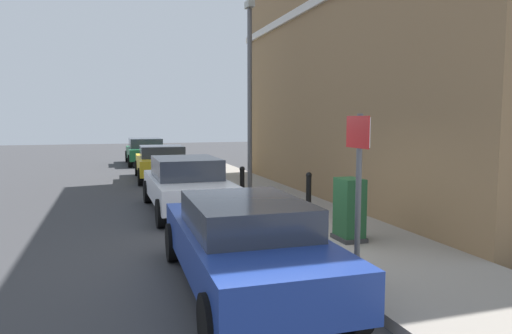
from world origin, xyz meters
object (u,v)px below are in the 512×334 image
car_blue (245,242)px  utility_cabinet (349,212)px  car_green (145,150)px  street_sign (358,171)px  bollard_near_cabinet (309,193)px  bollard_far_kerb (242,185)px  lamppost (250,88)px  car_white (186,184)px  car_yellow (162,162)px

car_blue → utility_cabinet: size_ratio=3.82×
car_green → street_sign: street_sign is taller
car_blue → bollard_near_cabinet: car_blue is taller
bollard_far_kerb → lamppost: bearing=68.6°
car_green → bollard_far_kerb: size_ratio=4.02×
car_white → car_yellow: 6.71m
utility_cabinet → car_yellow: bearing=101.4°
bollard_near_cabinet → lamppost: bearing=92.5°
car_blue → car_white: (0.12, 5.80, 0.04)m
car_blue → bollard_far_kerb: 5.44m
bollard_near_cabinet → car_blue: bearing=-125.7°
utility_cabinet → bollard_far_kerb: bearing=104.6°
car_white → car_green: bearing=-0.5°
street_sign → lamppost: 8.14m
street_sign → car_white: bearing=102.7°
car_yellow → bollard_far_kerb: size_ratio=4.07×
car_blue → car_yellow: (0.21, 12.51, 0.01)m
utility_cabinet → bollard_far_kerb: utility_cabinet is taller
car_blue → bollard_near_cabinet: (2.53, 3.52, 0.01)m
street_sign → utility_cabinet: bearing=63.8°
utility_cabinet → bollard_near_cabinet: 2.05m
car_white → car_yellow: (0.09, 6.71, -0.02)m
car_white → utility_cabinet: car_white is taller
car_white → car_green: 13.40m
car_yellow → car_green: bearing=2.4°
street_sign → bollard_far_kerb: bearing=90.6°
car_white → car_green: size_ratio=1.04×
lamppost → utility_cabinet: bearing=-89.3°
bollard_near_cabinet → bollard_far_kerb: size_ratio=1.00×
car_blue → street_sign: bearing=-103.6°
bollard_far_kerb → lamppost: (0.90, 2.30, 2.60)m
bollard_far_kerb → car_blue: bearing=-105.5°
car_green → lamppost: lamppost is taller
car_blue → car_green: car_green is taller
car_yellow → bollard_near_cabinet: bearing=-164.3°
utility_cabinet → car_white: bearing=118.1°
car_yellow → car_green: (-0.14, 6.69, 0.03)m
car_white → lamppost: (2.24, 1.74, 2.57)m
car_yellow → car_white: bearing=-179.5°
car_green → car_blue: bearing=179.4°
car_white → bollard_near_cabinet: (2.41, -2.27, -0.02)m
car_green → bollard_near_cabinet: size_ratio=4.02×
car_blue → car_yellow: car_yellow is taller
car_white → bollard_near_cabinet: bearing=-134.0°
utility_cabinet → street_sign: bearing=-116.2°
car_white → bollard_far_kerb: 1.45m
car_green → bollard_far_kerb: car_green is taller
car_yellow → utility_cabinet: size_ratio=3.68×
car_white → bollard_near_cabinet: size_ratio=4.19×
car_blue → car_green: bearing=0.6°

